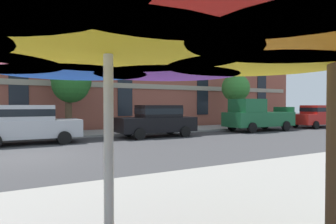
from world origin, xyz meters
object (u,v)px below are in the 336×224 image
sedan_red (317,116)px  pickup_green (257,116)px  patio_umbrella (108,18)px  sedan_silver (29,123)px  street_tree_middle (71,81)px  sedan_black (157,120)px  street_tree_right (235,89)px

sedan_red → pickup_green: bearing=180.0°
pickup_green → patio_umbrella: patio_umbrella is taller
sedan_silver → street_tree_middle: street_tree_middle is taller
sedan_black → patio_umbrella: 14.33m
sedan_black → street_tree_middle: size_ratio=0.93×
sedan_red → street_tree_right: (-5.87, 2.98, 2.13)m
pickup_green → street_tree_right: size_ratio=1.19×
street_tree_middle → patio_umbrella: (-2.40, -16.08, -0.94)m
sedan_red → sedan_black: bearing=180.0°
pickup_green → street_tree_middle: (-11.74, 3.38, 2.19)m
sedan_silver → sedan_black: same height
sedan_red → street_tree_middle: bearing=169.5°
street_tree_right → patio_umbrella: street_tree_right is taller
street_tree_right → sedan_red: bearing=-26.9°
sedan_black → pickup_green: pickup_green is taller
sedan_red → patio_umbrella: 24.32m
pickup_green → sedan_silver: bearing=-180.0°
sedan_silver → street_tree_middle: (2.39, 3.38, 2.27)m
pickup_green → street_tree_right: bearing=77.0°
patio_umbrella → pickup_green: bearing=41.9°
sedan_black → patio_umbrella: patio_umbrella is taller
sedan_silver → street_tree_middle: 4.72m
sedan_silver → sedan_red: same height
street_tree_middle → sedan_silver: bearing=-125.3°
sedan_black → sedan_red: bearing=0.0°
sedan_silver → pickup_green: bearing=0.0°
sedan_black → sedan_red: same height
pickup_green → street_tree_right: 3.68m
street_tree_right → patio_umbrella: size_ratio=1.11×
sedan_black → sedan_red: 14.19m
street_tree_right → sedan_silver: bearing=-168.6°
street_tree_middle → patio_umbrella: street_tree_middle is taller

